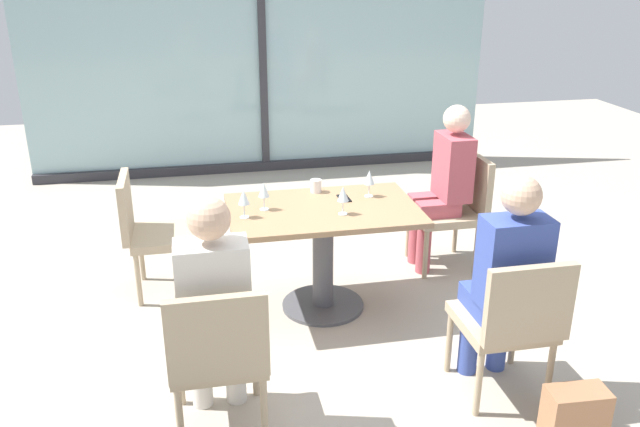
% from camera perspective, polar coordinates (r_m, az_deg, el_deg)
% --- Properties ---
extents(ground_plane, '(12.00, 12.00, 0.00)m').
position_cam_1_polar(ground_plane, '(4.54, 0.25, -8.11)').
color(ground_plane, '#A89E8E').
extents(window_wall_backdrop, '(4.98, 0.10, 2.70)m').
position_cam_1_polar(window_wall_backdrop, '(7.18, -5.05, 13.16)').
color(window_wall_backdrop, '#94B7BC').
rests_on(window_wall_backdrop, ground_plane).
extents(dining_table_main, '(1.23, 0.79, 0.73)m').
position_cam_1_polar(dining_table_main, '(4.30, 0.26, -1.96)').
color(dining_table_main, '#997551').
rests_on(dining_table_main, ground_plane).
extents(chair_front_left, '(0.46, 0.50, 0.87)m').
position_cam_1_polar(chair_front_left, '(3.20, -8.93, -11.84)').
color(chair_front_left, tan).
rests_on(chair_front_left, ground_plane).
extents(chair_front_right, '(0.46, 0.50, 0.87)m').
position_cam_1_polar(chair_front_right, '(3.56, 16.42, -8.83)').
color(chair_front_right, tan).
rests_on(chair_front_right, ground_plane).
extents(chair_far_right, '(0.50, 0.46, 0.87)m').
position_cam_1_polar(chair_far_right, '(5.05, 11.83, 0.79)').
color(chair_far_right, tan).
rests_on(chair_far_right, ground_plane).
extents(chair_far_left, '(0.50, 0.46, 0.87)m').
position_cam_1_polar(chair_far_left, '(4.68, -14.61, -1.16)').
color(chair_far_left, tan).
rests_on(chair_far_left, ground_plane).
extents(person_front_left, '(0.34, 0.39, 1.26)m').
position_cam_1_polar(person_front_left, '(3.19, -9.25, -7.72)').
color(person_front_left, silver).
rests_on(person_front_left, ground_plane).
extents(person_front_right, '(0.34, 0.39, 1.26)m').
position_cam_1_polar(person_front_right, '(3.55, 15.97, -5.14)').
color(person_front_right, '#384C9E').
rests_on(person_front_right, ground_plane).
extents(person_far_right, '(0.39, 0.34, 1.26)m').
position_cam_1_polar(person_far_right, '(4.94, 10.84, 2.91)').
color(person_far_right, '#B24C56').
rests_on(person_far_right, ground_plane).
extents(wine_glass_0, '(0.07, 0.07, 0.18)m').
position_cam_1_polar(wine_glass_0, '(4.40, 4.34, 3.12)').
color(wine_glass_0, silver).
rests_on(wine_glass_0, dining_table_main).
extents(wine_glass_1, '(0.07, 0.07, 0.18)m').
position_cam_1_polar(wine_glass_1, '(4.05, -6.69, 1.39)').
color(wine_glass_1, silver).
rests_on(wine_glass_1, dining_table_main).
extents(wine_glass_2, '(0.07, 0.07, 0.18)m').
position_cam_1_polar(wine_glass_2, '(4.07, 2.03, 1.67)').
color(wine_glass_2, silver).
rests_on(wine_glass_2, dining_table_main).
extents(wine_glass_3, '(0.07, 0.07, 0.18)m').
position_cam_1_polar(wine_glass_3, '(4.16, -4.95, 2.03)').
color(wine_glass_3, silver).
rests_on(wine_glass_3, dining_table_main).
extents(coffee_cup, '(0.08, 0.08, 0.09)m').
position_cam_1_polar(coffee_cup, '(4.49, -0.36, 2.43)').
color(coffee_cup, white).
rests_on(coffee_cup, dining_table_main).
extents(cell_phone_on_table, '(0.07, 0.15, 0.01)m').
position_cam_1_polar(cell_phone_on_table, '(4.38, 2.12, 1.34)').
color(cell_phone_on_table, black).
rests_on(cell_phone_on_table, dining_table_main).
extents(handbag_1, '(0.31, 0.18, 0.28)m').
position_cam_1_polar(handbag_1, '(3.60, 21.42, -16.04)').
color(handbag_1, '#A3704C').
rests_on(handbag_1, ground_plane).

